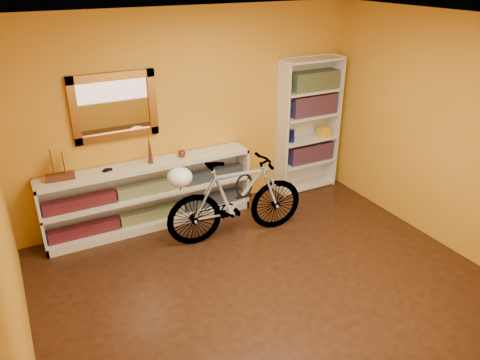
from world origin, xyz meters
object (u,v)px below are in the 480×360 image
bookcase (308,126)px  bicycle (236,198)px  console_unit (151,195)px  helmet (180,177)px

bookcase → bicycle: bearing=-154.1°
console_unit → helmet: (0.17, -0.64, 0.47)m
bookcase → bicycle: bookcase is taller
console_unit → bookcase: 2.41m
console_unit → bicycle: 1.10m
console_unit → bicycle: bicycle is taller
bookcase → helmet: size_ratio=6.70×
console_unit → bookcase: size_ratio=1.37×
console_unit → bicycle: size_ratio=1.50×
bookcase → bicycle: 1.76m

